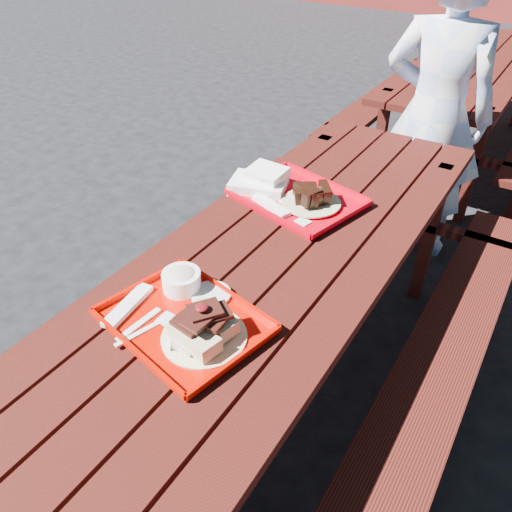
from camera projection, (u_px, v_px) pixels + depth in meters
name	position (u px, v px, depth m)	size (l,w,h in m)	color
ground	(275.00, 392.00, 2.15)	(60.00, 60.00, 0.00)	black
picnic_table_near	(278.00, 293.00, 1.82)	(1.41, 2.40, 0.75)	#43120C
picnic_table_far	(469.00, 87.00, 3.72)	(1.41, 2.40, 0.75)	#43120C
near_tray	(189.00, 312.00, 1.41)	(0.50, 0.43, 0.14)	#C00B00
far_tray	(294.00, 195.00, 1.96)	(0.54, 0.47, 0.08)	#C80011
white_cloth	(261.00, 182.00, 2.02)	(0.26, 0.22, 0.09)	white
person	(435.00, 116.00, 2.60)	(0.58, 0.38, 1.59)	#AABDEA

